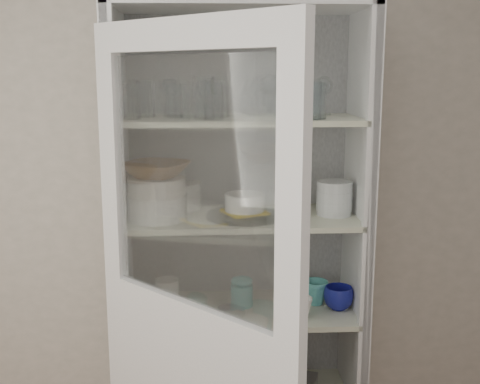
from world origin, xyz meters
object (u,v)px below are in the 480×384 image
(cupboard_door, at_px, (193,367))
(goblet_1, at_px, (254,96))
(terracotta_bowl, at_px, (156,170))
(goblet_2, at_px, (269,93))
(cream_bowl, at_px, (157,186))
(glass_platter, at_px, (245,215))
(measuring_cups, at_px, (229,311))
(yellow_trivet, at_px, (245,212))
(mug_teal, at_px, (315,292))
(white_ramekin, at_px, (245,202))
(tin_box, at_px, (291,384))
(pantry_cabinet, at_px, (239,284))
(teal_jar, at_px, (242,293))
(plate_stack_front, at_px, (158,207))
(mug_blue, at_px, (338,298))
(goblet_3, at_px, (323,94))
(mug_white, at_px, (300,308))
(goblet_0, at_px, (170,96))
(plate_stack_back, at_px, (175,195))
(grey_bowl_stack, at_px, (334,198))
(white_canister, at_px, (167,293))

(cupboard_door, relative_size, goblet_1, 12.49)
(terracotta_bowl, bearing_deg, goblet_2, 17.32)
(terracotta_bowl, bearing_deg, cream_bowl, 0.00)
(glass_platter, bearing_deg, measuring_cups, -146.69)
(goblet_2, xyz_separation_m, glass_platter, (-0.11, -0.13, -0.48))
(yellow_trivet, distance_m, mug_teal, 0.49)
(cream_bowl, relative_size, white_ramekin, 1.44)
(cupboard_door, height_order, glass_platter, cupboard_door)
(mug_teal, relative_size, tin_box, 0.52)
(pantry_cabinet, height_order, teal_jar, pantry_cabinet)
(plate_stack_front, distance_m, mug_blue, 0.84)
(goblet_3, height_order, mug_white, goblet_3)
(yellow_trivet, bearing_deg, terracotta_bowl, -178.05)
(yellow_trivet, bearing_deg, goblet_0, 158.35)
(plate_stack_front, relative_size, mug_blue, 1.89)
(goblet_0, height_order, plate_stack_back, goblet_0)
(goblet_0, xyz_separation_m, grey_bowl_stack, (0.66, -0.09, -0.41))
(teal_jar, bearing_deg, goblet_1, 57.46)
(goblet_3, relative_size, mug_blue, 1.39)
(goblet_0, relative_size, measuring_cups, 1.84)
(plate_stack_back, distance_m, glass_platter, 0.34)
(white_ramekin, height_order, teal_jar, white_ramekin)
(pantry_cabinet, xyz_separation_m, mug_white, (0.24, -0.20, -0.03))
(plate_stack_back, xyz_separation_m, tin_box, (0.50, -0.13, -0.82))
(mug_teal, distance_m, measuring_cups, 0.39)
(yellow_trivet, height_order, measuring_cups, yellow_trivet)
(goblet_2, distance_m, mug_white, 0.88)
(yellow_trivet, relative_size, tin_box, 0.71)
(pantry_cabinet, relative_size, goblet_3, 12.20)
(cream_bowl, xyz_separation_m, grey_bowl_stack, (0.72, 0.04, -0.06))
(tin_box, bearing_deg, grey_bowl_stack, -10.42)
(pantry_cabinet, xyz_separation_m, white_canister, (-0.31, -0.04, -0.02))
(measuring_cups, xyz_separation_m, white_canister, (-0.26, 0.11, 0.04))
(goblet_3, height_order, teal_jar, goblet_3)
(white_canister, bearing_deg, glass_platter, -11.31)
(terracotta_bowl, xyz_separation_m, yellow_trivet, (0.35, 0.01, -0.18))
(white_ramekin, bearing_deg, goblet_1, 71.88)
(goblet_0, distance_m, goblet_1, 0.34)
(goblet_0, height_order, measuring_cups, goblet_0)
(cupboard_door, bearing_deg, goblet_1, 114.40)
(goblet_2, distance_m, plate_stack_front, 0.65)
(goblet_0, height_order, teal_jar, goblet_0)
(pantry_cabinet, relative_size, white_ramekin, 13.22)
(cupboard_door, relative_size, white_canister, 16.87)
(goblet_2, relative_size, cream_bowl, 0.81)
(plate_stack_back, distance_m, mug_white, 0.71)
(goblet_2, relative_size, plate_stack_front, 0.79)
(plate_stack_back, distance_m, measuring_cups, 0.54)
(goblet_3, distance_m, glass_platter, 0.60)
(goblet_2, height_order, white_ramekin, goblet_2)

